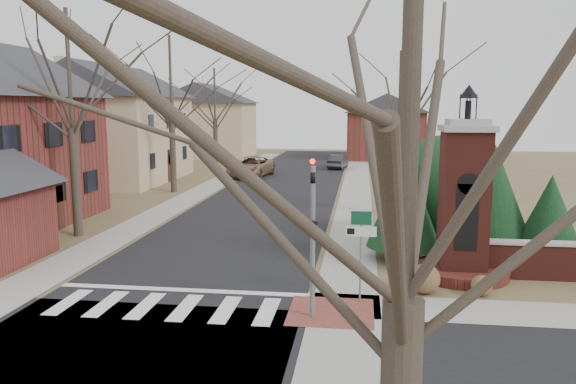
% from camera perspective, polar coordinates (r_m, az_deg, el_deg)
% --- Properties ---
extents(ground, '(120.00, 120.00, 0.00)m').
position_cam_1_polar(ground, '(16.31, -13.32, -12.28)').
color(ground, brown).
rests_on(ground, ground).
extents(main_street, '(8.00, 70.00, 0.01)m').
position_cam_1_polar(main_street, '(37.06, -1.21, -0.18)').
color(main_street, black).
rests_on(main_street, ground).
extents(cross_street, '(120.00, 8.00, 0.01)m').
position_cam_1_polar(cross_street, '(13.78, -17.93, -16.53)').
color(cross_street, black).
rests_on(cross_street, ground).
extents(crosswalk_zone, '(8.00, 2.20, 0.02)m').
position_cam_1_polar(crosswalk_zone, '(17.00, -12.35, -11.32)').
color(crosswalk_zone, silver).
rests_on(crosswalk_zone, ground).
extents(stop_bar, '(8.00, 0.35, 0.02)m').
position_cam_1_polar(stop_bar, '(18.34, -10.75, -9.76)').
color(stop_bar, silver).
rests_on(stop_bar, ground).
extents(sidewalk_right_main, '(2.00, 60.00, 0.02)m').
position_cam_1_polar(sidewalk_right_main, '(36.64, 6.85, -0.34)').
color(sidewalk_right_main, gray).
rests_on(sidewalk_right_main, ground).
extents(sidewalk_left, '(2.00, 60.00, 0.02)m').
position_cam_1_polar(sidewalk_left, '(38.19, -8.95, -0.01)').
color(sidewalk_left, gray).
rests_on(sidewalk_left, ground).
extents(curb_apron, '(2.40, 2.40, 0.02)m').
position_cam_1_polar(curb_apron, '(16.27, 4.39, -12.07)').
color(curb_apron, brown).
rests_on(curb_apron, ground).
extents(traffic_signal_pole, '(0.28, 0.41, 4.50)m').
position_cam_1_polar(traffic_signal_pole, '(15.15, 2.52, -3.45)').
color(traffic_signal_pole, slate).
rests_on(traffic_signal_pole, ground).
extents(sign_post, '(0.90, 0.07, 2.75)m').
position_cam_1_polar(sign_post, '(16.62, 7.40, -4.67)').
color(sign_post, slate).
rests_on(sign_post, ground).
extents(brick_gate_monument, '(3.20, 3.20, 6.47)m').
position_cam_1_polar(brick_gate_monument, '(19.81, 17.35, -2.17)').
color(brick_gate_monument, '#58221A').
rests_on(brick_gate_monument, ground).
extents(house_stucco_left, '(9.80, 12.80, 9.28)m').
position_cam_1_polar(house_stucco_left, '(45.40, -17.45, 6.90)').
color(house_stucco_left, tan).
rests_on(house_stucco_left, ground).
extents(house_distant_left, '(10.80, 8.80, 8.53)m').
position_cam_1_polar(house_distant_left, '(64.63, -8.32, 7.36)').
color(house_distant_left, tan).
rests_on(house_distant_left, ground).
extents(house_distant_right, '(8.80, 8.80, 7.30)m').
position_cam_1_polar(house_distant_right, '(62.26, 9.82, 6.71)').
color(house_distant_right, maroon).
rests_on(house_distant_right, ground).
extents(evergreen_near, '(2.80, 2.80, 4.10)m').
position_cam_1_polar(evergreen_near, '(21.53, 11.75, -0.74)').
color(evergreen_near, '#473D33').
rests_on(evergreen_near, ground).
extents(evergreen_mid, '(3.40, 3.40, 4.70)m').
position_cam_1_polar(evergreen_mid, '(23.14, 19.74, 0.34)').
color(evergreen_mid, '#473D33').
rests_on(evergreen_mid, ground).
extents(evergreen_far, '(2.40, 2.40, 3.30)m').
position_cam_1_polar(evergreen_far, '(22.81, 25.08, -1.88)').
color(evergreen_far, '#473D33').
rests_on(evergreen_far, ground).
extents(evergreen_mass, '(4.80, 4.80, 4.80)m').
position_cam_1_polar(evergreen_mass, '(24.17, 15.60, 0.40)').
color(evergreen_mass, black).
rests_on(evergreen_mass, ground).
extents(bare_tree_0, '(8.05, 8.05, 11.15)m').
position_cam_1_polar(bare_tree_0, '(26.44, -21.41, 12.33)').
color(bare_tree_0, '#473D33').
rests_on(bare_tree_0, ground).
extents(bare_tree_1, '(8.40, 8.40, 11.64)m').
position_cam_1_polar(bare_tree_1, '(38.37, -11.88, 11.97)').
color(bare_tree_1, '#473D33').
rests_on(bare_tree_1, ground).
extents(bare_tree_2, '(7.35, 7.35, 10.19)m').
position_cam_1_polar(bare_tree_2, '(50.90, -7.47, 10.13)').
color(bare_tree_2, '#473D33').
rests_on(bare_tree_2, ground).
extents(bare_tree_3, '(7.00, 7.00, 9.70)m').
position_cam_1_polar(bare_tree_3, '(30.25, 11.36, 10.33)').
color(bare_tree_3, '#473D33').
rests_on(bare_tree_3, ground).
extents(bare_tree_4, '(6.65, 6.65, 9.21)m').
position_cam_1_polar(bare_tree_4, '(5.23, 12.51, 14.65)').
color(bare_tree_4, '#473D33').
rests_on(bare_tree_4, ground).
extents(pickup_truck, '(3.42, 6.16, 1.63)m').
position_cam_1_polar(pickup_truck, '(45.99, -3.77, 2.58)').
color(pickup_truck, '#8A694B').
rests_on(pickup_truck, ground).
extents(distant_car, '(1.87, 4.02, 1.27)m').
position_cam_1_polar(distant_car, '(52.12, 5.11, 3.10)').
color(distant_car, '#2F3236').
rests_on(distant_car, ground).
extents(dry_shrub_left, '(0.95, 0.95, 0.95)m').
position_cam_1_polar(dry_shrub_left, '(18.10, 13.73, -8.57)').
color(dry_shrub_left, brown).
rests_on(dry_shrub_left, ground).
extents(dry_shrub_right, '(0.65, 0.65, 0.65)m').
position_cam_1_polar(dry_shrub_right, '(18.41, 19.07, -8.99)').
color(dry_shrub_right, brown).
rests_on(dry_shrub_right, ground).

